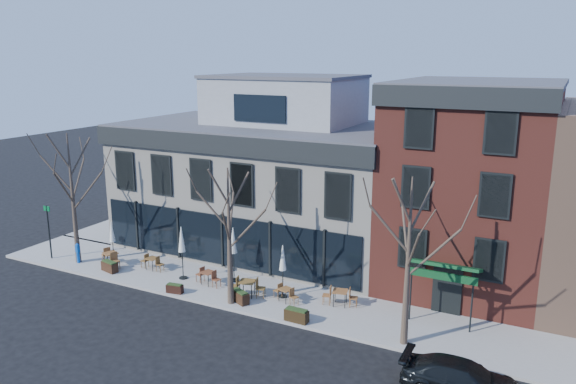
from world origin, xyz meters
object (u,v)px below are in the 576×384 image
at_px(parked_sedan, 463,380).
at_px(cafe_set_0, 111,258).
at_px(call_box, 78,252).
at_px(umbrella_0, 112,234).

bearing_deg(parked_sedan, cafe_set_0, 78.47).
bearing_deg(call_box, cafe_set_0, 14.50).
xyz_separation_m(parked_sedan, call_box, (-23.36, 3.22, 0.15)).
distance_m(parked_sedan, umbrella_0, 21.82).
xyz_separation_m(parked_sedan, umbrella_0, (-21.38, 4.15, 1.34)).
relative_size(call_box, cafe_set_0, 0.66).
distance_m(parked_sedan, call_box, 23.58).
xyz_separation_m(call_box, umbrella_0, (1.98, 0.93, 1.19)).
xyz_separation_m(cafe_set_0, umbrella_0, (-0.13, 0.38, 1.35)).
bearing_deg(parked_sedan, call_box, 80.67).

